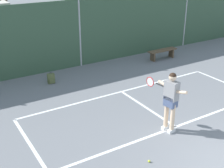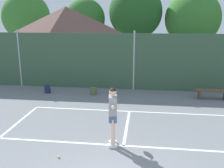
{
  "view_description": "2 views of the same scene",
  "coord_description": "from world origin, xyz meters",
  "views": [
    {
      "loc": [
        -5.89,
        -3.37,
        4.92
      ],
      "look_at": [
        -0.99,
        4.59,
        0.88
      ],
      "focal_mm": 48.96,
      "sensor_mm": 36.0,
      "label": 1
    },
    {
      "loc": [
        0.55,
        -4.67,
        3.81
      ],
      "look_at": [
        -0.75,
        5.59,
        1.15
      ],
      "focal_mm": 40.99,
      "sensor_mm": 36.0,
      "label": 2
    }
  ],
  "objects": [
    {
      "name": "chainlink_fence",
      "position": [
        0.0,
        9.0,
        1.53
      ],
      "size": [
        26.09,
        0.09,
        3.2
      ],
      "color": "#38563D",
      "rests_on": "ground"
    },
    {
      "name": "clubhouse_building",
      "position": [
        -5.1,
        13.65,
        2.4
      ],
      "size": [
        5.84,
        5.35,
        4.63
      ],
      "color": "beige",
      "rests_on": "ground"
    },
    {
      "name": "treeline_backdrop",
      "position": [
        -0.12,
        20.93,
        4.03
      ],
      "size": [
        27.26,
        4.65,
        6.93
      ],
      "color": "brown",
      "rests_on": "ground"
    },
    {
      "name": "tennis_player",
      "position": [
        -0.33,
        2.46,
        1.11
      ],
      "size": [
        0.38,
        1.42,
        1.85
      ],
      "color": "silver",
      "rests_on": "ground"
    },
    {
      "name": "tennis_ball",
      "position": [
        -1.76,
        1.54,
        0.03
      ],
      "size": [
        0.07,
        0.07,
        0.07
      ],
      "primitive_type": "sphere",
      "color": "#CCE033",
      "rests_on": "ground"
    },
    {
      "name": "backpack_navy",
      "position": [
        -4.45,
        7.72,
        0.19
      ],
      "size": [
        0.3,
        0.28,
        0.46
      ],
      "color": "navy",
      "rests_on": "ground"
    },
    {
      "name": "backpack_olive",
      "position": [
        -1.99,
        7.71,
        0.19
      ],
      "size": [
        0.3,
        0.26,
        0.46
      ],
      "color": "#566038",
      "rests_on": "ground"
    },
    {
      "name": "courtside_bench",
      "position": [
        3.88,
        7.72,
        0.36
      ],
      "size": [
        1.6,
        0.36,
        0.48
      ],
      "color": "brown",
      "rests_on": "ground"
    }
  ]
}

